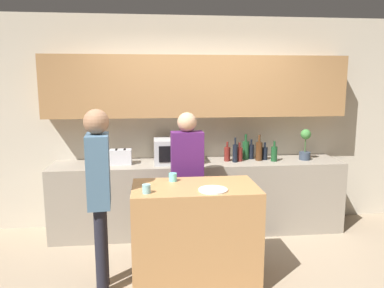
% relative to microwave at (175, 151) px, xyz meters
% --- Properties ---
extents(back_wall, '(6.40, 0.40, 2.70)m').
position_rel_microwave_xyz_m(back_wall, '(0.29, 0.28, 0.49)').
color(back_wall, beige).
rests_on(back_wall, ground_plane).
extents(back_counter, '(3.60, 0.62, 0.89)m').
position_rel_microwave_xyz_m(back_counter, '(0.29, 0.01, -0.60)').
color(back_counter, gray).
rests_on(back_counter, ground_plane).
extents(kitchen_island, '(1.16, 0.65, 0.94)m').
position_rel_microwave_xyz_m(kitchen_island, '(0.10, -1.19, -0.57)').
color(kitchen_island, '#B27F4C').
rests_on(kitchen_island, ground_plane).
extents(microwave, '(0.52, 0.39, 0.30)m').
position_rel_microwave_xyz_m(microwave, '(0.00, 0.00, 0.00)').
color(microwave, '#B7BABC').
rests_on(microwave, back_counter).
extents(toaster, '(0.26, 0.16, 0.18)m').
position_rel_microwave_xyz_m(toaster, '(-0.66, 0.00, -0.06)').
color(toaster, silver).
rests_on(toaster, back_counter).
extents(potted_plant, '(0.14, 0.14, 0.39)m').
position_rel_microwave_xyz_m(potted_plant, '(1.66, 0.00, 0.05)').
color(potted_plant, '#333D4C').
rests_on(potted_plant, back_counter).
extents(bottle_0, '(0.08, 0.08, 0.25)m').
position_rel_microwave_xyz_m(bottle_0, '(0.66, 0.03, -0.06)').
color(bottle_0, maroon).
rests_on(bottle_0, back_counter).
extents(bottle_1, '(0.06, 0.06, 0.31)m').
position_rel_microwave_xyz_m(bottle_1, '(0.74, -0.04, -0.03)').
color(bottle_1, black).
rests_on(bottle_1, back_counter).
extents(bottle_2, '(0.08, 0.08, 0.24)m').
position_rel_microwave_xyz_m(bottle_2, '(0.81, 0.01, -0.06)').
color(bottle_2, maroon).
rests_on(bottle_2, back_counter).
extents(bottle_3, '(0.09, 0.09, 0.33)m').
position_rel_microwave_xyz_m(bottle_3, '(0.91, 0.12, -0.03)').
color(bottle_3, '#194723').
rests_on(bottle_3, back_counter).
extents(bottle_4, '(0.07, 0.07, 0.26)m').
position_rel_microwave_xyz_m(bottle_4, '(0.99, 0.13, -0.05)').
color(bottle_4, black).
rests_on(bottle_4, back_counter).
extents(bottle_5, '(0.08, 0.08, 0.33)m').
position_rel_microwave_xyz_m(bottle_5, '(1.06, 0.03, -0.02)').
color(bottle_5, '#472814').
rests_on(bottle_5, back_counter).
extents(bottle_6, '(0.07, 0.07, 0.22)m').
position_rel_microwave_xyz_m(bottle_6, '(1.15, 0.06, -0.06)').
color(bottle_6, black).
rests_on(bottle_6, back_counter).
extents(bottle_7, '(0.08, 0.08, 0.26)m').
position_rel_microwave_xyz_m(bottle_7, '(1.24, -0.04, -0.05)').
color(bottle_7, '#194723').
rests_on(bottle_7, back_counter).
extents(plate_on_island, '(0.26, 0.26, 0.01)m').
position_rel_microwave_xyz_m(plate_on_island, '(0.24, -1.36, -0.10)').
color(plate_on_island, white).
rests_on(plate_on_island, kitchen_island).
extents(cup_0, '(0.07, 0.07, 0.08)m').
position_rel_microwave_xyz_m(cup_0, '(-0.34, -1.37, -0.07)').
color(cup_0, '#88C1C9').
rests_on(cup_0, kitchen_island).
extents(cup_1, '(0.08, 0.08, 0.08)m').
position_rel_microwave_xyz_m(cup_1, '(-0.09, -1.01, -0.06)').
color(cup_1, '#70D8CF').
rests_on(cup_1, kitchen_island).
extents(person_left, '(0.22, 0.35, 1.66)m').
position_rel_microwave_xyz_m(person_left, '(-0.76, -1.26, -0.05)').
color(person_left, black).
rests_on(person_left, ground_plane).
extents(person_center, '(0.34, 0.21, 1.57)m').
position_rel_microwave_xyz_m(person_center, '(0.09, -0.60, -0.12)').
color(person_center, black).
rests_on(person_center, ground_plane).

